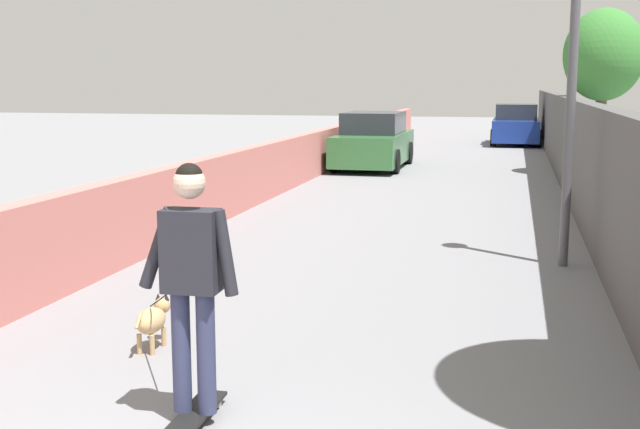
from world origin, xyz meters
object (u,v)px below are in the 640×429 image
(tree_right_near, at_px, (604,56))
(skateboard, at_px, (195,414))
(person_skateboarder, at_px, (192,268))
(car_near, at_px, (374,142))
(dog, at_px, (153,319))
(lamp_post, at_px, (574,31))
(car_far, at_px, (516,126))

(tree_right_near, height_order, skateboard, tree_right_near)
(person_skateboarder, xyz_separation_m, car_near, (17.07, 1.67, -0.39))
(dog, bearing_deg, lamp_post, -41.11)
(lamp_post, bearing_deg, car_far, 1.63)
(tree_right_near, distance_m, car_near, 6.32)
(person_skateboarder, bearing_deg, dog, 34.72)
(lamp_post, xyz_separation_m, dog, (-4.28, 3.73, -2.69))
(tree_right_near, xyz_separation_m, car_near, (0.62, 5.87, -2.27))
(tree_right_near, xyz_separation_m, skateboard, (-16.45, 4.19, -2.92))
(lamp_post, xyz_separation_m, person_skateboarder, (-5.67, 2.77, -1.86))
(car_near, bearing_deg, tree_right_near, -96.05)
(car_near, distance_m, car_far, 10.40)
(dog, relative_size, car_far, 0.44)
(skateboard, distance_m, person_skateboarder, 1.04)
(car_near, xyz_separation_m, car_far, (9.67, -3.84, -0.00))
(tree_right_near, bearing_deg, dog, 161.10)
(dog, bearing_deg, car_far, -7.04)
(dog, distance_m, car_near, 15.71)
(car_near, relative_size, car_far, 1.14)
(tree_right_near, distance_m, skateboard, 17.23)
(car_far, bearing_deg, person_skateboarder, 175.37)
(person_skateboarder, height_order, car_near, person_skateboarder)
(car_near, bearing_deg, dog, -177.41)
(skateboard, height_order, dog, dog)
(lamp_post, distance_m, dog, 6.28)
(skateboard, bearing_deg, person_skateboarder, -172.87)
(skateboard, relative_size, person_skateboarder, 0.46)
(skateboard, relative_size, car_near, 0.19)
(car_far, bearing_deg, car_near, 158.33)
(lamp_post, xyz_separation_m, skateboard, (-5.67, 2.77, -2.90))
(tree_right_near, distance_m, person_skateboarder, 17.08)
(dog, bearing_deg, skateboard, -145.28)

